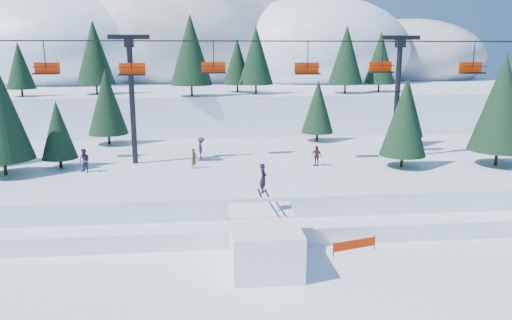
{
  "coord_description": "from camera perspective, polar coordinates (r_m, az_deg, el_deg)",
  "views": [
    {
      "loc": [
        -3.35,
        -22.82,
        11.62
      ],
      "look_at": [
        -0.29,
        6.0,
        5.2
      ],
      "focal_mm": 35.0,
      "sensor_mm": 36.0,
      "label": 1
    }
  ],
  "objects": [
    {
      "name": "conifer_stand",
      "position": [
        42.34,
        1.22,
        6.01
      ],
      "size": [
        63.99,
        16.99,
        8.89
      ],
      "color": "black",
      "rests_on": "mid_shelf"
    },
    {
      "name": "ground",
      "position": [
        25.82,
        2.11,
        -14.26
      ],
      "size": [
        160.0,
        160.0,
        0.0
      ],
      "primitive_type": "plane",
      "color": "white",
      "rests_on": "ground"
    },
    {
      "name": "banner_far",
      "position": [
        33.83,
        16.11,
        -7.14
      ],
      "size": [
        2.79,
        0.66,
        0.9
      ],
      "color": "black",
      "rests_on": "ground"
    },
    {
      "name": "chairlift",
      "position": [
        41.26,
        1.21,
        9.3
      ],
      "size": [
        46.0,
        3.21,
        10.28
      ],
      "color": "black",
      "rests_on": "mid_shelf"
    },
    {
      "name": "mountain_ridge",
      "position": [
        96.21,
        -7.23,
        11.22
      ],
      "size": [
        119.0,
        61.03,
        26.46
      ],
      "color": "white",
      "rests_on": "ground"
    },
    {
      "name": "jump_kicker",
      "position": [
        27.37,
        0.97,
        -9.57
      ],
      "size": [
        3.63,
        4.95,
        5.47
      ],
      "color": "white",
      "rests_on": "ground"
    },
    {
      "name": "mid_shelf",
      "position": [
        42.25,
        -1.33,
        -1.72
      ],
      "size": [
        70.0,
        22.0,
        2.5
      ],
      "primitive_type": "cube",
      "color": "white",
      "rests_on": "ground"
    },
    {
      "name": "distant_skiers",
      "position": [
        41.6,
        -2.09,
        1.09
      ],
      "size": [
        27.64,
        6.9,
        1.87
      ],
      "color": "#2E2945",
      "rests_on": "mid_shelf"
    },
    {
      "name": "berm",
      "position": [
        32.92,
        0.13,
        -7.16
      ],
      "size": [
        70.0,
        6.0,
        1.1
      ],
      "primitive_type": "cube",
      "color": "white",
      "rests_on": "ground"
    },
    {
      "name": "banner_near",
      "position": [
        29.97,
        11.19,
        -9.45
      ],
      "size": [
        2.75,
        0.83,
        0.9
      ],
      "color": "black",
      "rests_on": "ground"
    }
  ]
}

